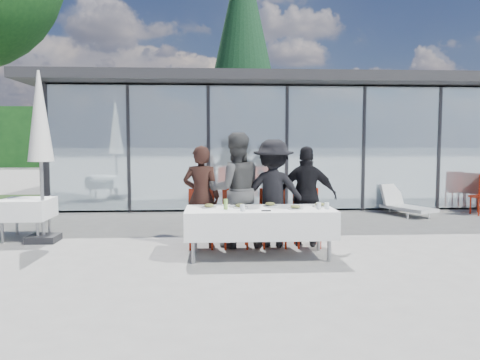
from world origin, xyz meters
name	(u,v)px	position (x,y,z in m)	size (l,w,h in m)	color
ground	(262,249)	(0.00, 0.00, 0.00)	(90.00, 90.00, 0.00)	gray
pavilion	(296,131)	(2.00, 8.16, 2.15)	(14.80, 8.80, 3.44)	gray
treeline	(197,137)	(-2.00, 28.00, 2.20)	(62.50, 2.00, 4.40)	#113613
dining_table	(260,222)	(-0.09, -0.48, 0.54)	(2.26, 0.96, 0.75)	white
diner_a	(201,197)	(-1.00, 0.25, 0.85)	(0.62, 0.62, 1.71)	black
diner_chair_a	(201,215)	(-1.00, 0.27, 0.54)	(0.44, 0.44, 0.97)	#B0210B
diner_b	(236,190)	(-0.42, 0.25, 0.96)	(0.93, 0.93, 1.92)	#454545
diner_chair_b	(236,215)	(-0.42, 0.27, 0.54)	(0.44, 0.44, 0.97)	#B0210B
diner_c	(273,193)	(0.21, 0.25, 0.90)	(1.17, 1.17, 1.81)	black
diner_chair_c	(273,214)	(0.21, 0.27, 0.54)	(0.44, 0.44, 0.97)	#B0210B
diner_d	(307,196)	(0.79, 0.25, 0.85)	(0.99, 0.99, 1.69)	black
diner_chair_d	(307,214)	(0.79, 0.27, 0.54)	(0.44, 0.44, 0.97)	#B0210B
plate_a	(209,206)	(-0.86, -0.40, 0.78)	(0.23, 0.23, 0.07)	silver
plate_b	(240,206)	(-0.38, -0.40, 0.78)	(0.23, 0.23, 0.07)	silver
plate_c	(270,205)	(0.10, -0.26, 0.78)	(0.23, 0.23, 0.07)	silver
plate_d	(320,205)	(0.87, -0.37, 0.78)	(0.23, 0.23, 0.07)	silver
plate_extra	(295,207)	(0.44, -0.61, 0.78)	(0.23, 0.23, 0.07)	silver
juice_bottle	(226,204)	(-0.61, -0.58, 0.83)	(0.06, 0.06, 0.16)	#85B94D
drinking_glasses	(296,206)	(0.44, -0.66, 0.80)	(1.36, 0.21, 0.10)	silver
folded_eyeglasses	(266,211)	(-0.03, -0.79, 0.76)	(0.14, 0.03, 0.01)	black
spare_table_left	(26,209)	(-4.18, 1.05, 0.55)	(0.86, 0.86, 0.74)	white
market_umbrella	(40,128)	(-3.81, 0.82, 2.00)	(0.50, 0.50, 3.00)	black
lounger	(403,204)	(3.84, 3.55, 0.26)	(1.10, 1.46, 0.72)	silver
conifer_tree	(243,45)	(0.50, 13.00, 5.99)	(4.00, 4.00, 10.50)	#382316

